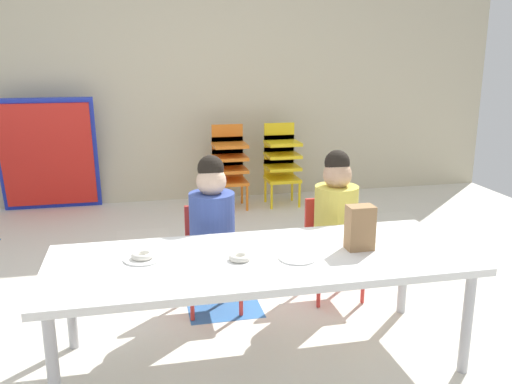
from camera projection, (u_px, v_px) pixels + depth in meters
The scene contains 13 objects.
ground_plane at pixel (223, 306), 3.28m from camera, with size 6.66×5.08×0.02m.
back_wall at pixel (180, 61), 5.33m from camera, with size 6.66×0.10×2.79m, color beige.
craft_table at pixel (261, 265), 2.58m from camera, with size 1.99×0.75×0.54m.
seated_child_near_camera at pixel (212, 219), 3.10m from camera, with size 0.33×0.33×0.92m.
seated_child_middle_seat at pixel (335, 211), 3.26m from camera, with size 0.32×0.31×0.92m.
kid_chair_orange_stack at pixel (229, 161), 5.23m from camera, with size 0.32×0.30×0.80m.
kid_chair_yellow_stack at pixel (281, 159), 5.34m from camera, with size 0.32×0.30×0.80m.
folded_activity_table at pixel (48, 155), 5.09m from camera, with size 0.90×0.29×1.09m.
paper_bag_brown at pixel (360, 228), 2.64m from camera, with size 0.13×0.09×0.22m, color #9E754C.
paper_plate_near_edge at pixel (143, 259), 2.53m from camera, with size 0.18×0.18×0.01m, color white.
paper_plate_center_table at pixel (298, 258), 2.54m from camera, with size 0.18×0.18×0.01m, color white.
donut_powdered_on_plate at pixel (143, 255), 2.52m from camera, with size 0.11×0.11×0.03m, color white.
donut_powdered_loose at pixel (240, 257), 2.52m from camera, with size 0.10×0.10×0.03m, color white.
Camera 1 is at (-0.45, -2.97, 1.48)m, focal length 38.09 mm.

